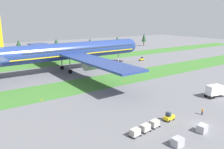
{
  "coord_description": "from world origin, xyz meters",
  "views": [
    {
      "loc": [
        -40.15,
        -24.79,
        22.16
      ],
      "look_at": [
        0.14,
        34.32,
        4.0
      ],
      "focal_mm": 35.38,
      "sensor_mm": 36.0,
      "label": 1
    }
  ],
  "objects": [
    {
      "name": "taxiway_marker_0",
      "position": [
        -23.75,
        34.2,
        0.23
      ],
      "size": [
        0.44,
        0.44,
        0.46
      ],
      "primitive_type": "cone",
      "color": "orange",
      "rests_on": "ground"
    },
    {
      "name": "taxiway_marker_1",
      "position": [
        7.22,
        36.87,
        0.24
      ],
      "size": [
        0.44,
        0.44,
        0.47
      ],
      "primitive_type": "cone",
      "color": "orange",
      "rests_on": "ground"
    },
    {
      "name": "cargo_dolly_lead",
      "position": [
        -8.99,
        5.07,
        0.92
      ],
      "size": [
        2.34,
        1.71,
        1.55
      ],
      "rotation": [
        0.0,
        0.0,
        -1.47
      ],
      "color": "#A3A3A8",
      "rests_on": "ground"
    },
    {
      "name": "baggage_tug",
      "position": [
        -3.99,
        5.56,
        0.81
      ],
      "size": [
        2.71,
        1.55,
        1.97
      ],
      "rotation": [
        0.0,
        0.0,
        -1.47
      ],
      "color": "yellow",
      "rests_on": "ground"
    },
    {
      "name": "cargo_dolly_second",
      "position": [
        -11.87,
        4.79,
        0.92
      ],
      "size": [
        2.34,
        1.71,
        1.55
      ],
      "rotation": [
        0.0,
        0.0,
        -1.47
      ],
      "color": "#A3A3A8",
      "rests_on": "ground"
    },
    {
      "name": "pushback_tractor",
      "position": [
        39.78,
        63.83,
        0.81
      ],
      "size": [
        2.62,
        1.35,
        1.97
      ],
      "rotation": [
        0.0,
        0.0,
        1.59
      ],
      "color": "yellow",
      "rests_on": "ground"
    },
    {
      "name": "catering_truck",
      "position": [
        19.24,
        8.45,
        1.95
      ],
      "size": [
        7.26,
        3.57,
        3.58
      ],
      "rotation": [
        0.0,
        0.0,
        -1.76
      ],
      "color": "silver",
      "rests_on": "ground"
    },
    {
      "name": "ground_plane",
      "position": [
        0.0,
        0.0,
        0.0
      ],
      "size": [
        400.0,
        400.0,
        0.0
      ],
      "primitive_type": "plane",
      "color": "slate"
    },
    {
      "name": "ground_crew_marshaller",
      "position": [
        4.86,
        3.21,
        0.95
      ],
      "size": [
        0.36,
        0.51,
        1.74
      ],
      "rotation": [
        0.0,
        0.0,
        1.12
      ],
      "color": "black",
      "rests_on": "ground"
    },
    {
      "name": "grass_strip_far",
      "position": [
        0.0,
        85.22,
        0.0
      ],
      "size": [
        320.0,
        16.15,
        0.01
      ],
      "primitive_type": "cube",
      "color": "#3D752D",
      "rests_on": "ground"
    },
    {
      "name": "distant_tree_line",
      "position": [
        -4.2,
        115.71,
        6.4
      ],
      "size": [
        172.56,
        8.89,
        10.56
      ],
      "color": "#4C3823",
      "rests_on": "ground"
    },
    {
      "name": "uld_container_0",
      "position": [
        -10.72,
        -2.36,
        0.81
      ],
      "size": [
        2.05,
        1.66,
        1.62
      ],
      "primitive_type": "cube",
      "rotation": [
        0.0,
        0.0,
        0.03
      ],
      "color": "#A3A3A8",
      "rests_on": "ground"
    },
    {
      "name": "uld_container_1",
      "position": [
        -2.63,
        -1.81,
        0.8
      ],
      "size": [
        2.19,
        1.85,
        1.59
      ],
      "primitive_type": "cube",
      "rotation": [
        0.0,
        0.0,
        0.13
      ],
      "color": "#A3A3A8",
      "rests_on": "ground"
    },
    {
      "name": "airliner",
      "position": [
        -2.02,
        63.03,
        8.77
      ],
      "size": [
        72.09,
        88.37,
        24.47
      ],
      "rotation": [
        0.0,
        0.0,
        -1.55
      ],
      "color": "navy",
      "rests_on": "ground"
    },
    {
      "name": "grass_strip_near",
      "position": [
        0.0,
        40.93,
        0.0
      ],
      "size": [
        320.0,
        16.15,
        0.01
      ],
      "primitive_type": "cube",
      "color": "#3D752D",
      "rests_on": "ground"
    },
    {
      "name": "cargo_dolly_third",
      "position": [
        -14.76,
        4.51,
        0.92
      ],
      "size": [
        2.34,
        1.71,
        1.55
      ],
      "rotation": [
        0.0,
        0.0,
        -1.47
      ],
      "color": "#A3A3A8",
      "rests_on": "ground"
    }
  ]
}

